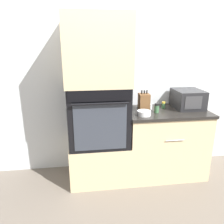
# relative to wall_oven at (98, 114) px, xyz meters

# --- Properties ---
(ground_plane) EXTENTS (12.00, 12.00, 0.00)m
(ground_plane) POSITION_rel_wall_oven_xyz_m (0.36, -0.30, -0.87)
(ground_plane) COLOR #6B6056
(wall_back) EXTENTS (8.00, 0.05, 2.50)m
(wall_back) POSITION_rel_wall_oven_xyz_m (0.36, 0.33, 0.38)
(wall_back) COLOR silver
(wall_back) RESTS_ON ground_plane
(oven_cabinet_base) EXTENTS (0.73, 0.60, 0.51)m
(oven_cabinet_base) POSITION_rel_wall_oven_xyz_m (-0.00, 0.00, -0.61)
(oven_cabinet_base) COLOR beige
(oven_cabinet_base) RESTS_ON ground_plane
(wall_oven) EXTENTS (0.70, 0.64, 0.72)m
(wall_oven) POSITION_rel_wall_oven_xyz_m (0.00, 0.00, 0.00)
(wall_oven) COLOR black
(wall_oven) RESTS_ON oven_cabinet_base
(oven_cabinet_upper) EXTENTS (0.73, 0.60, 0.77)m
(oven_cabinet_upper) POSITION_rel_wall_oven_xyz_m (-0.00, 0.00, 0.74)
(oven_cabinet_upper) COLOR beige
(oven_cabinet_upper) RESTS_ON wall_oven
(counter_unit) EXTENTS (1.03, 0.63, 0.88)m
(counter_unit) POSITION_rel_wall_oven_xyz_m (0.87, 0.00, -0.42)
(counter_unit) COLOR beige
(counter_unit) RESTS_ON ground_plane
(microwave) EXTENTS (0.35, 0.38, 0.24)m
(microwave) POSITION_rel_wall_oven_xyz_m (1.17, 0.08, 0.14)
(microwave) COLOR #232326
(microwave) RESTS_ON counter_unit
(knife_block) EXTENTS (0.13, 0.13, 0.26)m
(knife_block) POSITION_rel_wall_oven_xyz_m (0.57, 0.04, 0.13)
(knife_block) COLOR brown
(knife_block) RESTS_ON counter_unit
(bowl) EXTENTS (0.16, 0.16, 0.06)m
(bowl) POSITION_rel_wall_oven_xyz_m (0.52, -0.16, 0.05)
(bowl) COLOR white
(bowl) RESTS_ON counter_unit
(condiment_jar_near) EXTENTS (0.05, 0.05, 0.08)m
(condiment_jar_near) POSITION_rel_wall_oven_xyz_m (0.86, 0.10, 0.06)
(condiment_jar_near) COLOR #427047
(condiment_jar_near) RESTS_ON counter_unit
(condiment_jar_mid) EXTENTS (0.06, 0.06, 0.11)m
(condiment_jar_mid) POSITION_rel_wall_oven_xyz_m (0.70, -0.07, 0.07)
(condiment_jar_mid) COLOR #427047
(condiment_jar_mid) RESTS_ON counter_unit
(condiment_jar_far) EXTENTS (0.05, 0.05, 0.07)m
(condiment_jar_far) POSITION_rel_wall_oven_xyz_m (0.67, 0.08, 0.05)
(condiment_jar_far) COLOR silver
(condiment_jar_far) RESTS_ON counter_unit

